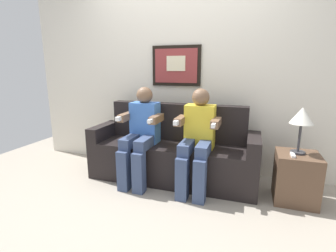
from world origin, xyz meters
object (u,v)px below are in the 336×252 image
couch (173,154)px  person_on_right (197,137)px  side_table_right (296,178)px  table_lamp (302,118)px  spare_remote_on_table (293,155)px  person_on_left (141,132)px

couch → person_on_right: bearing=-26.9°
side_table_right → table_lamp: size_ratio=1.09×
person_on_right → spare_remote_on_table: bearing=-1.2°
couch → side_table_right: 1.34m
person_on_right → table_lamp: size_ratio=2.41×
side_table_right → spare_remote_on_table: bearing=-128.6°
table_lamp → spare_remote_on_table: size_ratio=3.54×
table_lamp → person_on_left: bearing=-177.2°
couch → side_table_right: couch is taller
person_on_left → spare_remote_on_table: (1.60, -0.02, -0.10)m
couch → person_on_right: size_ratio=1.77×
person_on_left → table_lamp: person_on_left is taller
table_lamp → spare_remote_on_table: table_lamp is taller
person_on_left → side_table_right: (1.66, 0.06, -0.36)m
person_on_left → spare_remote_on_table: bearing=-0.7°
side_table_right → table_lamp: bearing=114.1°
couch → spare_remote_on_table: bearing=-8.4°
person_on_left → side_table_right: bearing=2.1°
person_on_left → table_lamp: (1.65, 0.08, 0.25)m
person_on_right → side_table_right: bearing=3.5°
couch → spare_remote_on_table: (1.27, -0.19, 0.20)m
person_on_left → couch: bearing=26.9°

